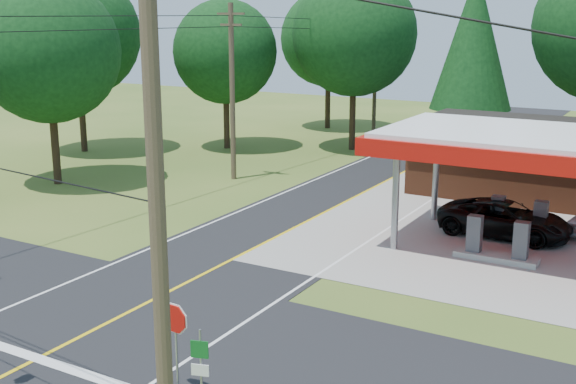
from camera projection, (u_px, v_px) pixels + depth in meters
The scene contains 13 objects.
ground at pixel (126, 314), 23.22m from camera, with size 120.00×120.00×0.00m, color #405B20.
main_highway at pixel (126, 314), 23.22m from camera, with size 8.00×120.00×0.02m, color black.
cross_road at pixel (126, 314), 23.21m from camera, with size 70.00×7.00×0.02m, color black.
lane_center_yellow at pixel (126, 313), 23.21m from camera, with size 0.15×110.00×0.00m, color yellow.
gas_canopy at pixel (515, 146), 28.77m from camera, with size 10.60×7.40×4.88m.
convenience_store at pixel (576, 163), 37.24m from camera, with size 16.40×7.55×3.80m.
utility_pole_near_right at pixel (158, 222), 12.26m from camera, with size 1.80×0.30×11.50m.
utility_pole_far_left at pixel (232, 90), 40.98m from camera, with size 1.80×0.30×10.00m.
utility_pole_north at pixel (375, 77), 54.66m from camera, with size 0.30×0.30×9.50m.
treeline_backdrop at pixel (418, 48), 41.21m from camera, with size 70.27×51.59×13.30m.
suv_car at pixel (505, 219), 31.11m from camera, with size 5.57×5.57×1.55m, color black.
octagonal_stop_sign at pixel (175, 326), 18.07m from camera, with size 0.84×0.13×2.41m.
route_sign_post at pixel (200, 364), 17.21m from camera, with size 0.43×0.16×2.16m.
Camera 1 is at (15.30, -16.10, 9.41)m, focal length 45.00 mm.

